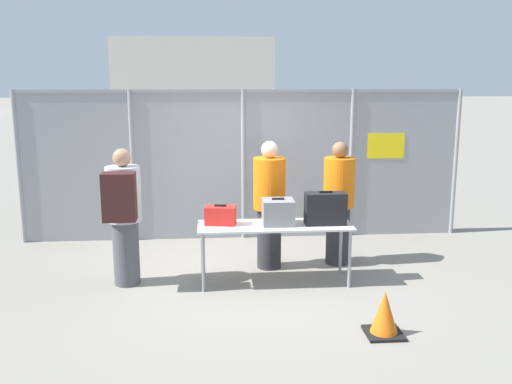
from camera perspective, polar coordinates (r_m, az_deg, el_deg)
name	(u,v)px	position (r m, az deg, el deg)	size (l,w,h in m)	color
ground_plane	(253,279)	(7.44, -0.35, -8.66)	(120.00, 120.00, 0.00)	gray
fence_section	(245,162)	(8.99, -1.15, 3.02)	(6.97, 0.07, 2.36)	gray
inspection_table	(275,230)	(7.11, 1.90, -3.77)	(1.91, 0.61, 0.76)	silver
suitcase_red	(220,215)	(7.08, -3.57, -2.35)	(0.40, 0.27, 0.25)	red
suitcase_grey	(278,212)	(7.06, 2.22, -2.01)	(0.39, 0.35, 0.34)	slate
suitcase_black	(325,208)	(7.11, 6.95, -1.65)	(0.51, 0.23, 0.42)	black
traveler_hooded	(124,212)	(7.13, -13.11, -1.96)	(0.42, 0.66, 1.71)	#4C4C51
security_worker_near	(269,203)	(7.63, 1.34, -1.14)	(0.43, 0.43, 1.73)	#2D2D33
security_worker_far	(339,202)	(7.88, 8.27, -0.95)	(0.42, 0.42, 1.70)	#2D2D33
utility_trailer	(314,182)	(11.98, 5.83, 1.01)	(4.28, 2.18, 0.65)	#B2B2B7
distant_hangar	(196,75)	(45.82, -6.07, 11.56)	(11.08, 12.95, 5.08)	beige
traffic_cone	(384,315)	(6.01, 12.72, -11.91)	(0.37, 0.37, 0.46)	black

